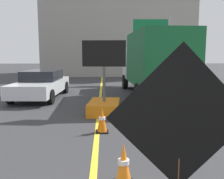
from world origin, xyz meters
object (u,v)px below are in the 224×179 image
at_px(pickup_car, 41,84).
at_px(traffic_cone_near_sign, 124,165).
at_px(traffic_cone_mid_lane, 102,120).
at_px(arrow_board_trailer, 104,100).
at_px(roadwork_sign, 180,121).
at_px(highway_guide_sign, 158,38).
at_px(box_truck, 154,62).

xyz_separation_m(pickup_car, traffic_cone_near_sign, (3.51, -8.77, -0.33)).
bearing_deg(pickup_car, traffic_cone_mid_lane, -61.81).
height_order(arrow_board_trailer, traffic_cone_mid_lane, arrow_board_trailer).
bearing_deg(roadwork_sign, arrow_board_trailer, 97.25).
relative_size(arrow_board_trailer, highway_guide_sign, 0.54).
relative_size(roadwork_sign, arrow_board_trailer, 0.86).
relative_size(roadwork_sign, traffic_cone_mid_lane, 3.24).
bearing_deg(arrow_board_trailer, box_truck, 56.33).
distance_m(pickup_car, traffic_cone_near_sign, 9.45).
height_order(arrow_board_trailer, traffic_cone_near_sign, arrow_board_trailer).
distance_m(roadwork_sign, pickup_car, 10.88).
height_order(roadwork_sign, box_truck, box_truck).
xyz_separation_m(arrow_board_trailer, traffic_cone_mid_lane, (-0.06, -2.34, -0.13)).
bearing_deg(roadwork_sign, traffic_cone_mid_lane, 101.95).
height_order(roadwork_sign, arrow_board_trailer, arrow_board_trailer).
xyz_separation_m(highway_guide_sign, traffic_cone_near_sign, (-3.79, -15.22, -3.06)).
xyz_separation_m(box_truck, traffic_cone_near_sign, (-2.29, -9.20, -1.43)).
relative_size(roadwork_sign, highway_guide_sign, 0.47).
relative_size(highway_guide_sign, traffic_cone_mid_lane, 6.95).
height_order(roadwork_sign, traffic_cone_near_sign, roadwork_sign).
relative_size(arrow_board_trailer, traffic_cone_near_sign, 3.61).
relative_size(arrow_board_trailer, pickup_car, 0.54).
bearing_deg(traffic_cone_mid_lane, arrow_board_trailer, 88.51).
relative_size(box_truck, highway_guide_sign, 1.51).
xyz_separation_m(pickup_car, highway_guide_sign, (7.30, 6.46, 2.73)).
relative_size(arrow_board_trailer, box_truck, 0.36).
bearing_deg(traffic_cone_near_sign, traffic_cone_mid_lane, 97.48).
xyz_separation_m(roadwork_sign, arrow_board_trailer, (-0.84, 6.59, -0.99)).
bearing_deg(traffic_cone_mid_lane, roadwork_sign, -78.05).
height_order(pickup_car, traffic_cone_near_sign, pickup_car).
relative_size(box_truck, traffic_cone_mid_lane, 10.48).
bearing_deg(pickup_car, highway_guide_sign, 41.51).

